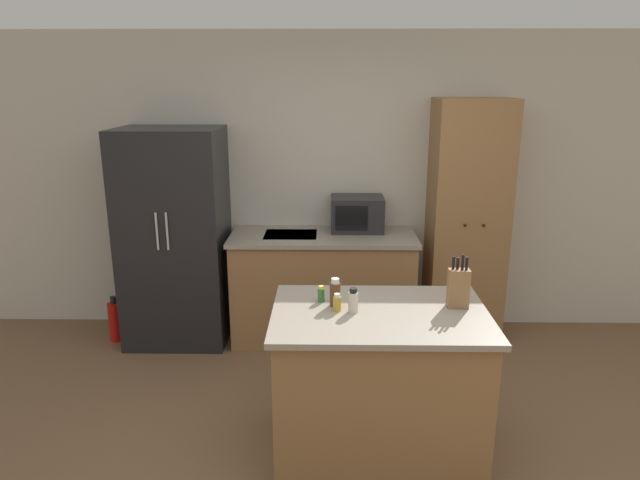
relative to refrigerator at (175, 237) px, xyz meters
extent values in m
cube|color=beige|center=(1.53, 0.37, 0.39)|extent=(7.20, 0.06, 2.60)
cube|color=black|center=(0.00, 0.00, 0.00)|extent=(0.84, 0.69, 1.83)
cylinder|color=silver|center=(-0.04, -0.36, 0.15)|extent=(0.02, 0.02, 0.30)
cylinder|color=silver|center=(0.04, -0.36, 0.15)|extent=(0.02, 0.02, 0.30)
cube|color=olive|center=(1.25, 0.02, -0.46)|extent=(1.53, 0.64, 0.90)
cube|color=gray|center=(1.25, 0.02, 0.01)|extent=(1.57, 0.68, 0.03)
cube|color=#9EA0A3|center=(0.98, 0.02, 0.02)|extent=(0.44, 0.34, 0.01)
cube|color=olive|center=(2.47, 0.09, 0.12)|extent=(0.62, 0.51, 2.06)
sphere|color=black|center=(2.40, -0.17, 0.16)|extent=(0.02, 0.02, 0.02)
sphere|color=black|center=(2.55, -0.17, 0.16)|extent=(0.02, 0.02, 0.02)
cube|color=olive|center=(1.60, -1.59, -0.47)|extent=(1.18, 0.80, 0.88)
cube|color=gray|center=(1.60, -1.59, -0.02)|extent=(1.24, 0.86, 0.03)
cube|color=#232326|center=(1.54, 0.16, 0.17)|extent=(0.45, 0.33, 0.30)
cube|color=black|center=(1.49, -0.01, 0.17)|extent=(0.27, 0.01, 0.21)
cube|color=olive|center=(2.05, -1.51, 0.12)|extent=(0.12, 0.07, 0.23)
cylinder|color=black|center=(2.02, -1.50, 0.27)|extent=(0.02, 0.02, 0.08)
cylinder|color=black|center=(2.04, -1.51, 0.27)|extent=(0.02, 0.02, 0.07)
cylinder|color=black|center=(2.07, -1.52, 0.28)|extent=(0.02, 0.02, 0.09)
cylinder|color=black|center=(2.09, -1.52, 0.27)|extent=(0.02, 0.02, 0.08)
cylinder|color=gold|center=(1.35, -1.58, 0.04)|extent=(0.05, 0.05, 0.09)
cylinder|color=silver|center=(1.35, -1.58, 0.10)|extent=(0.04, 0.04, 0.02)
cylinder|color=#563319|center=(1.34, -1.50, 0.07)|extent=(0.06, 0.06, 0.14)
cylinder|color=silver|center=(1.34, -1.50, 0.16)|extent=(0.05, 0.05, 0.03)
cylinder|color=beige|center=(1.44, -1.59, 0.06)|extent=(0.06, 0.06, 0.12)
cylinder|color=black|center=(1.44, -1.59, 0.13)|extent=(0.04, 0.04, 0.03)
cylinder|color=#337033|center=(1.26, -1.43, 0.04)|extent=(0.04, 0.04, 0.08)
cylinder|color=#E5DB4C|center=(1.26, -1.43, 0.09)|extent=(0.03, 0.03, 0.02)
cylinder|color=red|center=(-0.55, -0.09, -0.74)|extent=(0.11, 0.11, 0.34)
cylinder|color=black|center=(-0.55, -0.09, -0.54)|extent=(0.05, 0.05, 0.06)
camera|label=1|loc=(1.30, -4.63, 1.29)|focal=32.00mm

